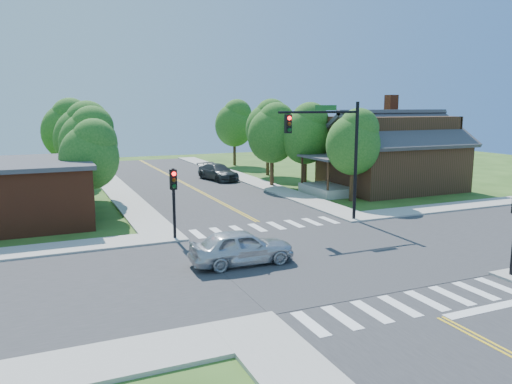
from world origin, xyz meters
name	(u,v)px	position (x,y,z in m)	size (l,w,h in m)	color
ground	(322,257)	(0.00, 0.00, 0.00)	(100.00, 100.00, 0.00)	#2B4E18
road_ns	(322,256)	(0.00, 0.00, 0.02)	(10.00, 90.00, 0.04)	#2D2D30
road_ew	(322,256)	(0.00, 0.00, 0.03)	(90.00, 10.00, 0.04)	#2D2D30
intersection_patch	(322,257)	(0.00, 0.00, 0.00)	(10.20, 10.20, 0.06)	#2D2D30
sidewalk_ne	(384,185)	(15.82, 15.82, 0.07)	(40.00, 40.00, 0.14)	#9E9B93
crosswalk_north	(267,227)	(0.00, 6.20, 0.05)	(8.85, 2.00, 0.01)	white
crosswalk_south	(413,303)	(0.00, -6.20, 0.05)	(8.85, 2.00, 0.01)	white
centerline	(322,256)	(0.00, 0.00, 0.05)	(0.30, 90.00, 0.01)	yellow
stop_bar	(497,308)	(2.50, -7.60, 0.00)	(4.60, 0.45, 0.09)	white
signal_mast_ne	(332,142)	(3.91, 5.59, 4.85)	(5.30, 0.42, 7.20)	black
signal_pole_nw	(174,190)	(-5.60, 5.58, 2.66)	(0.34, 0.42, 3.80)	black
house_ne	(391,150)	(15.11, 14.23, 3.33)	(13.05, 8.80, 7.11)	#312311
tree_e_a	(355,141)	(9.25, 11.05, 4.46)	(4.00, 3.80, 6.81)	#382314
tree_e_b	(307,132)	(8.90, 17.50, 4.76)	(4.27, 4.06, 7.26)	#382314
tree_e_c	(269,125)	(9.37, 26.01, 5.01)	(4.50, 4.27, 7.65)	#382314
tree_e_d	(235,122)	(9.35, 35.24, 5.04)	(4.53, 4.30, 7.70)	#382314
tree_w_a	(91,153)	(-8.89, 13.11, 4.06)	(3.65, 3.47, 6.21)	#382314
tree_w_b	(85,135)	(-8.63, 19.80, 4.81)	(4.32, 4.10, 7.34)	#382314
tree_w_c	(69,128)	(-9.28, 27.95, 5.01)	(4.50, 4.28, 7.65)	#382314
tree_w_d	(64,130)	(-9.25, 36.89, 4.40)	(3.95, 3.76, 6.72)	#382314
tree_house	(273,132)	(6.70, 19.40, 4.75)	(4.27, 4.05, 7.25)	#382314
tree_bldg	(90,139)	(-8.43, 18.33, 4.57)	(4.11, 3.90, 6.98)	#382314
car_silver	(242,248)	(-3.92, 0.40, 0.79)	(4.68, 2.02, 1.57)	silver
car_dgrey	(218,172)	(3.50, 24.72, 0.75)	(3.08, 5.47, 1.50)	#313436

